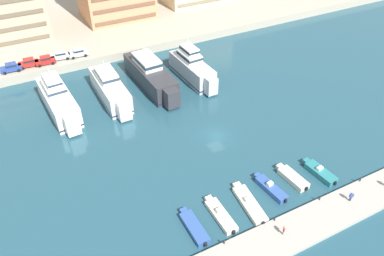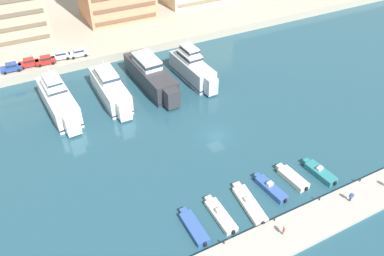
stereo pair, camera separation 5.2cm
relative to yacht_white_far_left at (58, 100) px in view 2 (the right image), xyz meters
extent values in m
plane|color=#234C5B|center=(22.23, -19.37, -2.59)|extent=(400.00, 400.00, 0.00)
cube|color=#ADA38E|center=(22.23, 49.09, -1.61)|extent=(180.00, 70.00, 1.97)
cube|color=#A8A399|center=(22.23, -41.21, -2.29)|extent=(120.00, 5.32, 0.60)
cube|color=white|center=(-0.02, 0.22, -0.50)|extent=(5.30, 14.38, 4.18)
cube|color=white|center=(0.57, -7.77, -0.40)|extent=(2.50, 2.30, 3.55)
cube|color=black|center=(-0.02, 0.22, -1.86)|extent=(5.35, 14.53, 0.24)
cube|color=white|center=(-0.09, 1.28, 2.30)|extent=(3.76, 6.15, 1.43)
cube|color=#233342|center=(-0.09, 1.28, 2.45)|extent=(3.81, 6.22, 0.51)
cube|color=white|center=(-0.09, 1.28, 3.61)|extent=(2.93, 4.80, 1.18)
cube|color=#233342|center=(-0.09, 1.28, 3.73)|extent=(2.97, 4.85, 0.43)
cylinder|color=silver|center=(-0.16, 2.16, 5.10)|extent=(0.16, 0.16, 1.80)
cube|color=white|center=(-0.57, 7.71, -1.44)|extent=(3.69, 1.16, 0.20)
cube|color=white|center=(9.72, 0.06, -0.63)|extent=(4.30, 13.99, 3.92)
cube|color=white|center=(9.83, -7.83, -0.53)|extent=(2.29, 2.08, 3.33)
cube|color=#192347|center=(9.72, 0.06, -1.90)|extent=(4.34, 14.12, 0.24)
cube|color=white|center=(9.71, 1.10, 2.16)|extent=(3.28, 5.89, 1.66)
cube|color=#233342|center=(9.71, 1.10, 2.32)|extent=(3.33, 5.95, 0.60)
cylinder|color=silver|center=(9.69, 1.98, 3.89)|extent=(0.16, 0.16, 1.80)
cube|color=white|center=(9.62, 7.47, -1.51)|extent=(3.50, 0.95, 0.20)
cube|color=#333338|center=(18.49, 1.02, -0.51)|extent=(5.58, 16.61, 4.15)
cube|color=#333338|center=(18.97, -8.23, -0.41)|extent=(2.73, 2.50, 3.53)
cube|color=#192347|center=(18.49, 1.02, -1.86)|extent=(5.64, 16.77, 0.24)
cube|color=white|center=(18.43, 2.25, 2.44)|extent=(4.05, 7.06, 1.76)
cube|color=#233342|center=(18.43, 2.25, 2.62)|extent=(4.10, 7.14, 0.63)
cylinder|color=silver|center=(18.37, 3.28, 4.22)|extent=(0.16, 0.16, 1.80)
cube|color=#333338|center=(18.04, 9.65, -1.45)|extent=(4.07, 1.11, 0.20)
cube|color=silver|center=(27.19, -0.54, -0.54)|extent=(4.73, 12.96, 4.10)
cube|color=silver|center=(27.62, -7.80, -0.43)|extent=(2.31, 2.12, 3.49)
cube|color=#192347|center=(27.19, -0.54, -1.87)|extent=(4.78, 13.09, 0.24)
cube|color=white|center=(27.14, 0.42, 2.27)|extent=(3.42, 5.53, 1.51)
cube|color=#233342|center=(27.14, 0.42, 2.42)|extent=(3.46, 5.58, 0.54)
cube|color=white|center=(27.14, 0.42, 3.68)|extent=(2.67, 4.31, 1.31)
cube|color=#233342|center=(27.14, 0.42, 3.81)|extent=(2.70, 4.36, 0.47)
cylinder|color=silver|center=(27.09, 1.22, 5.24)|extent=(0.16, 0.16, 1.80)
cube|color=silver|center=(26.79, 6.27, -1.46)|extent=(3.44, 1.10, 0.20)
cube|color=#33569E|center=(9.92, -34.86, -2.21)|extent=(1.87, 5.51, 0.77)
cube|color=#33569E|center=(9.88, -31.75, -2.21)|extent=(1.00, 0.82, 0.65)
cube|color=black|center=(9.96, -37.78, -2.06)|extent=(0.36, 0.28, 0.60)
cube|color=beige|center=(14.03, -34.74, -2.22)|extent=(1.87, 5.93, 0.75)
cube|color=beige|center=(13.99, -31.42, -2.22)|extent=(1.00, 0.82, 0.63)
cube|color=silver|center=(14.02, -34.30, -1.56)|extent=(1.00, 0.61, 0.57)
cube|color=#283847|center=(14.02, -34.02, -1.47)|extent=(0.90, 0.09, 0.34)
cube|color=black|center=(14.06, -37.88, -2.07)|extent=(0.36, 0.28, 0.60)
cube|color=beige|center=(18.60, -34.89, -2.24)|extent=(2.61, 6.99, 0.71)
cube|color=beige|center=(18.94, -31.08, -2.24)|extent=(1.19, 1.00, 0.60)
cube|color=silver|center=(18.65, -34.38, -1.63)|extent=(1.16, 0.70, 0.51)
cube|color=#283847|center=(18.67, -34.10, -1.55)|extent=(1.01, 0.17, 0.31)
cube|color=black|center=(18.29, -38.48, -2.09)|extent=(0.38, 0.31, 0.60)
cube|color=#33569E|center=(22.98, -33.92, -2.15)|extent=(2.24, 5.54, 0.87)
cube|color=#33569E|center=(22.63, -30.93, -2.15)|extent=(0.97, 0.83, 0.74)
cube|color=silver|center=(22.94, -33.52, -1.46)|extent=(0.95, 0.70, 0.52)
cube|color=#283847|center=(22.90, -33.24, -1.38)|extent=(0.81, 0.18, 0.31)
cube|color=black|center=(23.32, -36.78, -2.00)|extent=(0.39, 0.32, 0.60)
cube|color=beige|center=(27.14, -33.77, -2.13)|extent=(2.37, 5.05, 0.91)
cube|color=beige|center=(26.86, -30.96, -2.13)|extent=(1.12, 0.95, 0.78)
cube|color=black|center=(27.40, -36.38, -1.98)|extent=(0.39, 0.31, 0.60)
cube|color=teal|center=(31.59, -34.77, -2.12)|extent=(2.36, 5.25, 0.95)
cube|color=teal|center=(31.29, -31.88, -2.12)|extent=(1.09, 0.93, 0.81)
cube|color=silver|center=(31.55, -34.39, -1.44)|extent=(1.07, 0.70, 0.40)
cube|color=#283847|center=(31.52, -34.11, -1.38)|extent=(0.92, 0.18, 0.24)
cube|color=black|center=(31.88, -37.48, -1.97)|extent=(0.39, 0.32, 0.60)
cube|color=#28428E|center=(-6.29, 16.29, 0.10)|extent=(4.16, 1.85, 0.80)
cube|color=#28428E|center=(-6.14, 16.28, 0.84)|extent=(2.16, 1.64, 0.68)
cube|color=#1E2833|center=(-6.14, 16.28, 0.84)|extent=(2.12, 1.65, 0.37)
cylinder|color=black|center=(-7.67, 15.49, -0.30)|extent=(0.65, 0.24, 0.64)
cylinder|color=black|center=(-7.60, 17.19, -0.30)|extent=(0.65, 0.24, 0.64)
cylinder|color=black|center=(-4.97, 15.39, -0.30)|extent=(0.65, 0.24, 0.64)
cylinder|color=black|center=(-4.91, 17.09, -0.30)|extent=(0.65, 0.24, 0.64)
cube|color=red|center=(-2.73, 16.71, 0.10)|extent=(4.17, 1.86, 0.80)
cube|color=red|center=(-2.58, 16.70, 0.84)|extent=(2.16, 1.64, 0.68)
cube|color=#1E2833|center=(-2.58, 16.70, 0.84)|extent=(2.12, 1.66, 0.37)
cylinder|color=black|center=(-4.12, 15.91, -0.30)|extent=(0.65, 0.25, 0.64)
cylinder|color=black|center=(-4.05, 17.61, -0.30)|extent=(0.65, 0.25, 0.64)
cylinder|color=black|center=(-1.42, 15.81, -0.30)|extent=(0.65, 0.25, 0.64)
cylinder|color=black|center=(-1.35, 17.50, -0.30)|extent=(0.65, 0.25, 0.64)
cube|color=red|center=(0.60, 16.19, 0.10)|extent=(4.15, 1.83, 0.80)
cube|color=red|center=(0.75, 16.18, 0.84)|extent=(2.15, 1.63, 0.68)
cube|color=#1E2833|center=(0.75, 16.18, 0.84)|extent=(2.11, 1.64, 0.37)
cylinder|color=black|center=(-0.78, 15.38, -0.30)|extent=(0.65, 0.24, 0.64)
cylinder|color=black|center=(-0.73, 17.08, -0.30)|extent=(0.65, 0.24, 0.64)
cylinder|color=black|center=(1.92, 15.30, -0.30)|extent=(0.65, 0.24, 0.64)
cylinder|color=black|center=(1.97, 17.00, -0.30)|extent=(0.65, 0.24, 0.64)
cube|color=#B7BCC1|center=(3.90, 16.95, 0.10)|extent=(4.23, 2.03, 0.80)
cube|color=#B7BCC1|center=(4.05, 16.94, 0.84)|extent=(2.22, 1.73, 0.68)
cube|color=#1E2833|center=(4.05, 16.94, 0.84)|extent=(2.18, 1.74, 0.37)
cylinder|color=black|center=(2.49, 16.22, -0.30)|extent=(0.66, 0.27, 0.64)
cylinder|color=black|center=(2.63, 17.91, -0.30)|extent=(0.66, 0.27, 0.64)
cylinder|color=black|center=(5.18, 16.00, -0.30)|extent=(0.66, 0.27, 0.64)
cylinder|color=black|center=(5.32, 17.69, -0.30)|extent=(0.66, 0.27, 0.64)
cube|color=#B7BCC1|center=(7.72, 16.50, 0.10)|extent=(4.14, 1.81, 0.80)
cube|color=#B7BCC1|center=(7.87, 16.50, 0.84)|extent=(2.14, 1.61, 0.68)
cube|color=#1E2833|center=(7.87, 16.50, 0.84)|extent=(2.10, 1.63, 0.37)
cylinder|color=black|center=(6.34, 15.69, -0.30)|extent=(0.65, 0.24, 0.64)
cylinder|color=black|center=(6.39, 17.39, -0.30)|extent=(0.65, 0.24, 0.64)
cylinder|color=black|center=(9.04, 15.62, -0.30)|extent=(0.65, 0.24, 0.64)
cylinder|color=black|center=(9.09, 17.32, -0.30)|extent=(0.65, 0.24, 0.64)
cube|color=#6D5F4B|center=(-4.13, 27.03, 0.91)|extent=(15.71, 0.24, 0.90)
cube|color=#6D5F4B|center=(-4.13, 27.03, 3.98)|extent=(15.71, 0.24, 0.90)
cube|color=#6D5F4B|center=(-4.13, 27.03, 7.05)|extent=(15.71, 0.24, 0.90)
cube|color=#6D5F4B|center=(-4.13, 27.03, 10.12)|extent=(15.71, 0.24, 0.90)
cube|color=brown|center=(22.96, 27.84, 0.91)|extent=(16.23, 0.24, 0.90)
cube|color=brown|center=(22.96, 27.84, 3.97)|extent=(16.23, 0.24, 0.90)
cube|color=#7E7359|center=(47.63, 29.97, 0.90)|extent=(18.23, 0.24, 0.90)
cylinder|color=#7A6B56|center=(19.45, -41.07, -1.62)|extent=(0.12, 0.12, 0.75)
cylinder|color=#7A6B56|center=(19.55, -40.96, -1.62)|extent=(0.12, 0.12, 0.75)
cube|color=red|center=(19.50, -41.01, -0.95)|extent=(0.43, 0.45, 0.58)
cylinder|color=red|center=(19.34, -41.20, -1.00)|extent=(0.09, 0.09, 0.58)
cylinder|color=red|center=(19.67, -40.82, -1.00)|extent=(0.09, 0.09, 0.58)
sphere|color=tan|center=(19.50, -41.01, -0.56)|extent=(0.21, 0.21, 0.21)
cylinder|color=#282D3D|center=(31.21, -40.82, -1.59)|extent=(0.13, 0.13, 0.80)
cylinder|color=#282D3D|center=(31.35, -40.90, -1.59)|extent=(0.13, 0.13, 0.80)
cube|color=#2D4C99|center=(31.28, -40.86, -0.89)|extent=(0.49, 0.41, 0.61)
cylinder|color=#2D4C99|center=(31.05, -40.72, -0.93)|extent=(0.10, 0.10, 0.61)
cylinder|color=#2D4C99|center=(31.52, -40.99, -0.93)|extent=(0.10, 0.10, 0.61)
sphere|color=#A87A5B|center=(31.28, -40.86, -0.47)|extent=(0.22, 0.22, 0.22)
cylinder|color=#2D2D33|center=(12.07, -38.80, -1.77)|extent=(0.18, 0.18, 0.45)
sphere|color=#2D2D33|center=(12.07, -38.80, -1.48)|extent=(0.20, 0.20, 0.20)
cylinder|color=#2D2D33|center=(19.85, -38.80, -1.77)|extent=(0.18, 0.18, 0.45)
sphere|color=#2D2D33|center=(19.85, -38.80, -1.48)|extent=(0.20, 0.20, 0.20)
cylinder|color=#2D2D33|center=(27.64, -38.80, -1.77)|extent=(0.18, 0.18, 0.45)
sphere|color=#2D2D33|center=(27.64, -38.80, -1.48)|extent=(0.20, 0.20, 0.20)
cylinder|color=#2D2D33|center=(35.43, -38.80, -1.77)|extent=(0.18, 0.18, 0.45)
sphere|color=#2D2D33|center=(35.43, -38.80, -1.48)|extent=(0.20, 0.20, 0.20)
camera|label=1|loc=(-4.19, -61.55, 38.51)|focal=35.00mm
camera|label=2|loc=(-4.14, -61.57, 38.51)|focal=35.00mm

